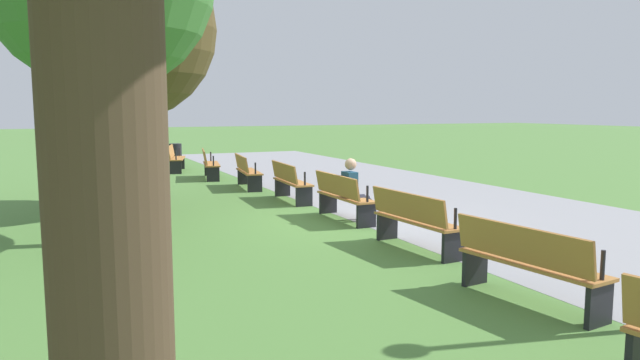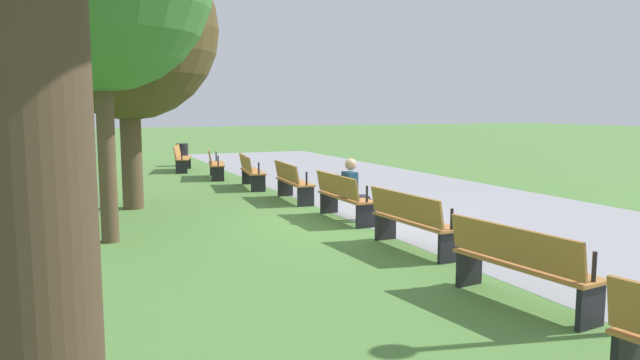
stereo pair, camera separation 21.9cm
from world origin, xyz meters
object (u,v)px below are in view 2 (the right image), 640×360
Objects in this scene: bench_2 at (250,171)px; bench_1 at (214,163)px; bench_0 at (181,157)px; trash_bin at (182,155)px; bench_5 at (412,220)px; tree_4 at (127,30)px; bench_3 at (292,181)px; bench_6 at (520,263)px; bench_4 at (343,196)px; person_seated at (354,188)px.

bench_1 is at bearing -163.52° from bench_2.
trash_bin is (-1.85, 0.35, -0.05)m from bench_0.
tree_4 is at bearing -151.64° from bench_5.
bench_3 is (5.08, 0.65, 0.00)m from bench_1.
bench_3 is at bearing 83.13° from tree_4.
bench_0 is 1.01× the size of bench_6.
bench_2 is at bearing 172.66° from bench_6.
bench_1 is 1.02× the size of bench_3.
tree_4 reaches higher than bench_1.
bench_1 is 0.32× the size of tree_4.
bench_1 is 7.68m from bench_4.
tree_4 is at bearing -93.21° from bench_3.
bench_1 is 1.01× the size of bench_2.
tree_4 is (-2.98, -3.55, 3.26)m from bench_4.
bench_2 is at bearing 5.20° from trash_bin.
bench_3 is 2.76m from person_seated.
trash_bin is at bearing -166.11° from bench_1.
bench_1 is at bearing 2.88° from trash_bin.
trash_bin is at bearing 174.76° from bench_6.
bench_0 is at bearing -161.69° from bench_2.
bench_2 is (5.03, 0.97, 0.00)m from bench_0.
bench_5 is at bearing 20.16° from bench_0.
tree_4 reaches higher than trash_bin.
bench_0 and bench_3 have the same top height.
tree_4 is (-0.42, -3.47, 3.26)m from bench_3.
bench_4 is 5.12m from bench_6.
person_seated is (-4.93, 0.47, 0.16)m from bench_6.
bench_6 is (10.22, 0.00, 0.00)m from bench_2.
bench_4 is 0.31× the size of tree_4.
bench_3 is 0.31× the size of tree_4.
tree_4 is (2.13, -3.22, 3.26)m from bench_2.
bench_5 is (7.67, 0.24, 0.00)m from bench_2.
bench_2 reaches higher than trash_bin.
person_seated is 1.43× the size of trash_bin.
bench_1 is at bearing -169.02° from bench_3.
bench_2 is 1.00× the size of bench_6.
bench_5 is at bearing -5.39° from person_seated.
tree_4 is (4.66, -2.81, 3.26)m from bench_1.
bench_1 is 10.22m from bench_5.
bench_2 is 1.01× the size of bench_3.
tree_4 reaches higher than bench_5.
bench_0 reaches higher than trash_bin.
trash_bin is at bearing -174.86° from person_seated.
bench_3 is at bearing 12.82° from bench_2.
bench_0 is 1.88m from trash_bin.
bench_5 is (5.12, 0.00, 0.00)m from bench_3.
bench_4 is (2.56, 0.08, 0.00)m from bench_3.
person_seated is 5.77m from tree_4.
bench_5 is 7.30m from tree_4.
bench_1 is (2.50, 0.57, 0.00)m from bench_0.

